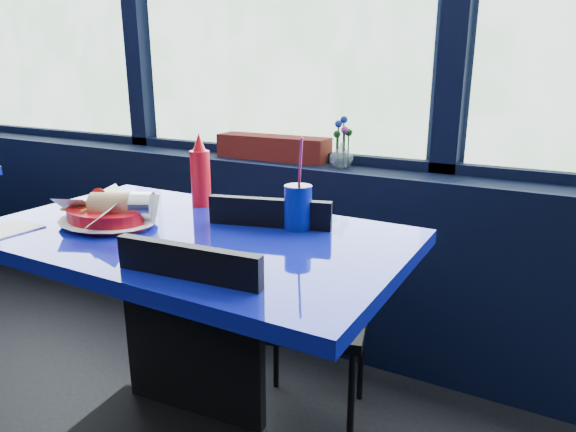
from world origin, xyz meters
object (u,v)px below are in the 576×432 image
(chair_near_back, at_px, (295,301))
(planter_box, at_px, (273,147))
(chair_near_front, at_px, (160,412))
(food_basket, at_px, (109,213))
(flower_vase, at_px, (341,152))
(near_table, at_px, (193,291))
(ketchup_bottle, at_px, (200,174))
(soda_cup, at_px, (298,206))

(chair_near_back, distance_m, planter_box, 0.86)
(chair_near_front, bearing_deg, food_basket, 140.53)
(planter_box, height_order, flower_vase, flower_vase)
(chair_near_front, distance_m, flower_vase, 1.28)
(chair_near_back, bearing_deg, planter_box, -70.07)
(near_table, xyz_separation_m, chair_near_front, (0.20, -0.37, -0.09))
(ketchup_bottle, xyz_separation_m, soda_cup, (0.40, -0.07, -0.04))
(chair_near_front, bearing_deg, near_table, 113.79)
(food_basket, bearing_deg, planter_box, 88.38)
(chair_near_back, relative_size, food_basket, 2.94)
(near_table, xyz_separation_m, chair_near_back, (0.20, 0.25, -0.09))
(food_basket, height_order, soda_cup, soda_cup)
(near_table, distance_m, flower_vase, 0.90)
(chair_near_front, xyz_separation_m, ketchup_bottle, (-0.35, 0.61, 0.38))
(planter_box, xyz_separation_m, food_basket, (0.01, -0.95, -0.07))
(near_table, distance_m, soda_cup, 0.39)
(flower_vase, xyz_separation_m, food_basket, (-0.33, -0.91, -0.08))
(near_table, bearing_deg, soda_cup, 34.14)
(chair_near_back, height_order, ketchup_bottle, ketchup_bottle)
(chair_near_front, xyz_separation_m, food_basket, (-0.44, 0.30, 0.31))
(near_table, distance_m, food_basket, 0.33)
(planter_box, relative_size, ketchup_bottle, 2.13)
(near_table, xyz_separation_m, planter_box, (-0.25, 0.88, 0.28))
(planter_box, distance_m, food_basket, 0.95)
(near_table, bearing_deg, planter_box, 105.82)
(near_table, height_order, planter_box, planter_box)
(flower_vase, bearing_deg, ketchup_bottle, -111.73)
(near_table, height_order, ketchup_bottle, ketchup_bottle)
(flower_vase, height_order, soda_cup, soda_cup)
(chair_near_back, height_order, food_basket, food_basket)
(chair_near_back, bearing_deg, food_basket, 20.01)
(planter_box, relative_size, food_basket, 1.81)
(food_basket, bearing_deg, chair_near_front, -36.53)
(near_table, bearing_deg, chair_near_back, 51.56)
(ketchup_bottle, height_order, soda_cup, soda_cup)
(food_basket, xyz_separation_m, soda_cup, (0.49, 0.23, 0.03))
(chair_near_front, height_order, soda_cup, soda_cup)
(chair_near_back, height_order, planter_box, planter_box)
(ketchup_bottle, bearing_deg, food_basket, -107.01)
(chair_near_back, bearing_deg, near_table, 36.02)
(food_basket, bearing_deg, ketchup_bottle, 70.78)
(chair_near_back, relative_size, soda_cup, 3.15)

